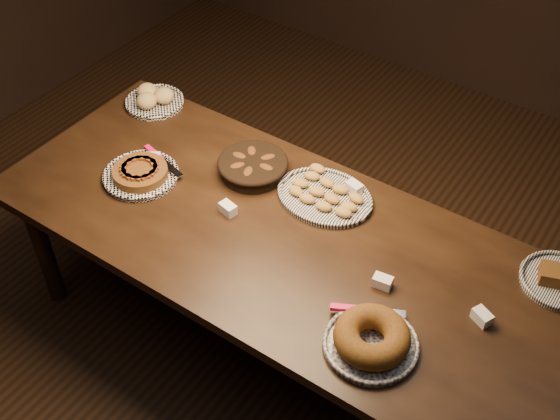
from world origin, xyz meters
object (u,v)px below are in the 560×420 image
Objects in this scene: bundt_cake_plate at (371,339)px; buffet_table at (279,246)px; apple_tart_plate at (141,173)px; madeleine_platter at (325,195)px.

buffet_table is at bearing 140.45° from bundt_cake_plate.
apple_tart_plate is at bearing -174.87° from buffet_table.
madeleine_platter is 1.14× the size of bundt_cake_plate.
madeleine_platter is at bearing 81.54° from buffet_table.
buffet_table is at bearing -18.06° from apple_tart_plate.
buffet_table is 0.69m from apple_tart_plate.
madeleine_platter reaches higher than buffet_table.
apple_tart_plate reaches higher than buffet_table.
madeleine_platter is (0.72, 0.33, -0.00)m from apple_tart_plate.
apple_tart_plate is 0.79m from madeleine_platter.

